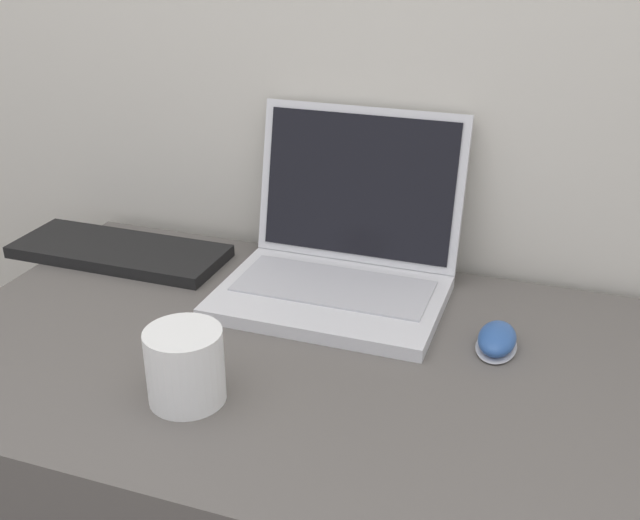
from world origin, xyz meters
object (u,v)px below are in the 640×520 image
(external_keyboard, at_px, (119,251))
(laptop, at_px, (342,253))
(drink_cup, at_px, (185,364))
(computer_mouse, at_px, (497,340))

(external_keyboard, bearing_deg, laptop, 2.16)
(drink_cup, height_order, computer_mouse, drink_cup)
(drink_cup, bearing_deg, laptop, 76.18)
(drink_cup, distance_m, external_keyboard, 0.45)
(laptop, height_order, computer_mouse, laptop)
(laptop, distance_m, drink_cup, 0.35)
(laptop, bearing_deg, drink_cup, -103.82)
(drink_cup, relative_size, computer_mouse, 1.03)
(laptop, height_order, drink_cup, laptop)
(laptop, xyz_separation_m, drink_cup, (-0.08, -0.34, -0.01))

